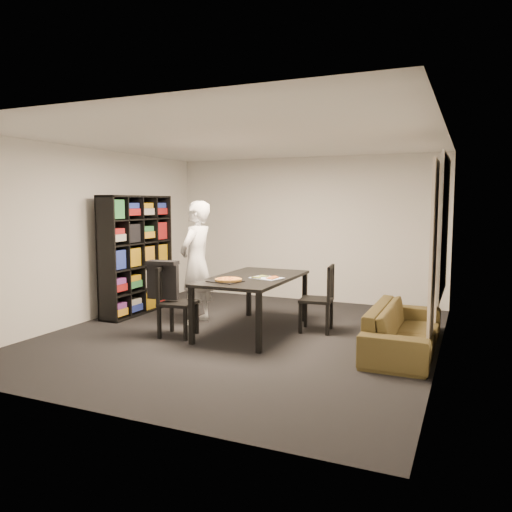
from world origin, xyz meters
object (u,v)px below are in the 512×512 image
at_px(chair_right, 323,294).
at_px(dining_table, 253,282).
at_px(person, 196,263).
at_px(chair_left, 172,296).
at_px(sofa, 403,329).
at_px(bookshelf, 137,255).
at_px(baking_tray, 225,281).
at_px(pepperoni_pizza, 228,280).

bearing_deg(chair_right, dining_table, -73.01).
bearing_deg(person, dining_table, 82.65).
xyz_separation_m(chair_left, person, (-0.07, 0.77, 0.37)).
distance_m(dining_table, sofa, 2.08).
distance_m(dining_table, person, 1.01).
distance_m(bookshelf, baking_tray, 2.25).
height_order(dining_table, chair_left, chair_left).
xyz_separation_m(chair_left, sofa, (2.95, 0.51, -0.26)).
bearing_deg(baking_tray, chair_left, -173.02).
xyz_separation_m(bookshelf, chair_right, (3.10, 0.03, -0.42)).
distance_m(bookshelf, chair_right, 3.13).
bearing_deg(dining_table, person, 171.60).
bearing_deg(sofa, chair_left, 99.82).
bearing_deg(chair_left, person, -2.44).
bearing_deg(person, pepperoni_pizza, 53.69).
relative_size(pepperoni_pizza, sofa, 0.19).
xyz_separation_m(dining_table, sofa, (2.03, -0.11, -0.43)).
bearing_deg(pepperoni_pizza, baking_tray, -154.15).
bearing_deg(pepperoni_pizza, person, 142.63).
relative_size(person, baking_tray, 4.53).
relative_size(bookshelf, person, 1.05).
bearing_deg(baking_tray, person, 140.71).
bearing_deg(pepperoni_pizza, chair_left, -172.09).
bearing_deg(chair_right, bookshelf, -96.09).
distance_m(dining_table, pepperoni_pizza, 0.54).
height_order(person, pepperoni_pizza, person).
distance_m(bookshelf, dining_table, 2.26).
distance_m(bookshelf, person, 1.25).
bearing_deg(dining_table, baking_tray, -106.49).
distance_m(chair_left, baking_tray, 0.80).
xyz_separation_m(dining_table, pepperoni_pizza, (-0.12, -0.51, 0.10)).
xyz_separation_m(chair_right, sofa, (1.15, -0.50, -0.26)).
bearing_deg(sofa, person, 85.09).
distance_m(chair_left, pepperoni_pizza, 0.85).
distance_m(chair_right, pepperoni_pizza, 1.38).
xyz_separation_m(dining_table, chair_right, (0.88, 0.39, -0.17)).
relative_size(dining_table, sofa, 0.98).
bearing_deg(person, sofa, 86.15).
relative_size(baking_tray, sofa, 0.21).
bearing_deg(pepperoni_pizza, sofa, 10.52).
bearing_deg(bookshelf, chair_right, 0.59).
height_order(chair_right, baking_tray, chair_right).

